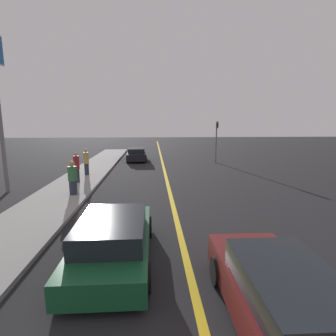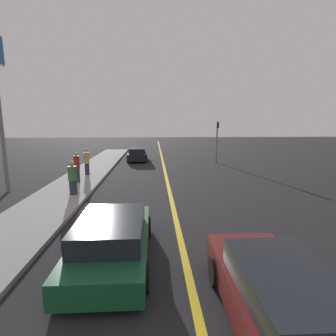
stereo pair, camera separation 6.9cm
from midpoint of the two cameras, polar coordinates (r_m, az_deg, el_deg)
The scene contains 9 objects.
road_center_line at distance 18.96m, azimuth -0.47°, elevation -1.13°, with size 0.20×60.00×0.01m.
sidewalk_left at distance 18.10m, azimuth -17.92°, elevation -1.97°, with size 2.79×33.06×0.15m.
car_near_right_lane at distance 5.50m, azimuth 23.65°, elevation -25.05°, with size 1.88×4.59×1.32m.
car_ahead_center at distance 7.40m, azimuth -11.77°, elevation -14.97°, with size 2.02×4.48×1.27m.
car_far_distant at distance 25.11m, azimuth -6.66°, elevation 2.97°, with size 2.02×4.10×1.21m.
pedestrian_near_curb at distance 13.70m, azimuth -19.92°, elevation -2.04°, with size 0.43×0.43×1.69m.
pedestrian_mid_group at distance 16.34m, azimuth -19.11°, elevation 0.19°, with size 0.34×0.34×1.80m.
pedestrian_far_standing at distance 18.43m, azimuth -17.18°, elevation 1.30°, with size 0.35×0.35×1.75m.
traffic_light at distance 23.86m, azimuth 10.72°, elevation 6.55°, with size 0.18×0.40×3.68m.
Camera 2 is at (-0.83, -0.57, 3.75)m, focal length 28.00 mm.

